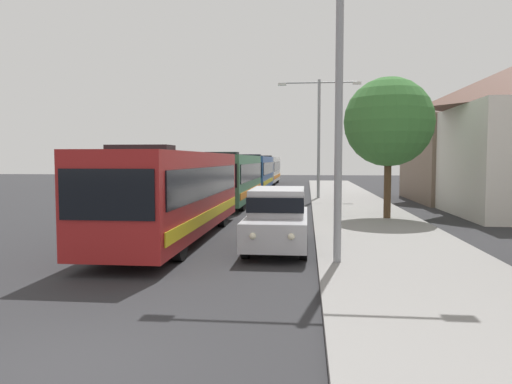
{
  "coord_description": "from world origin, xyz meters",
  "views": [
    {
      "loc": [
        3.3,
        -5.89,
        2.82
      ],
      "look_at": [
        1.29,
        13.11,
        1.51
      ],
      "focal_mm": 33.76,
      "sensor_mm": 36.0,
      "label": 1
    }
  ],
  "objects_px": {
    "bus_middle": "(254,172)",
    "roadside_tree": "(389,122)",
    "streetlamp_mid": "(319,126)",
    "white_suv": "(278,216)",
    "bus_lead": "(175,191)",
    "bus_second_in_line": "(232,178)",
    "streetlamp_near": "(339,75)",
    "bus_fourth_in_line": "(266,169)"
  },
  "relations": [
    {
      "from": "white_suv",
      "to": "bus_lead",
      "type": "bearing_deg",
      "value": 158.59
    },
    {
      "from": "bus_lead",
      "to": "streetlamp_mid",
      "type": "xyz_separation_m",
      "value": [
        5.4,
        17.09,
        3.41
      ]
    },
    {
      "from": "bus_middle",
      "to": "bus_fourth_in_line",
      "type": "xyz_separation_m",
      "value": [
        0.0,
        12.46,
        0.0
      ]
    },
    {
      "from": "bus_lead",
      "to": "white_suv",
      "type": "bearing_deg",
      "value": -21.41
    },
    {
      "from": "bus_lead",
      "to": "bus_second_in_line",
      "type": "relative_size",
      "value": 1.03
    },
    {
      "from": "streetlamp_mid",
      "to": "bus_second_in_line",
      "type": "bearing_deg",
      "value": -141.44
    },
    {
      "from": "bus_lead",
      "to": "streetlamp_mid",
      "type": "height_order",
      "value": "streetlamp_mid"
    },
    {
      "from": "white_suv",
      "to": "streetlamp_mid",
      "type": "distance_m",
      "value": 19.06
    },
    {
      "from": "bus_middle",
      "to": "bus_fourth_in_line",
      "type": "bearing_deg",
      "value": 90.0
    },
    {
      "from": "bus_middle",
      "to": "streetlamp_near",
      "type": "xyz_separation_m",
      "value": [
        5.4,
        -29.44,
        3.26
      ]
    },
    {
      "from": "bus_second_in_line",
      "to": "bus_fourth_in_line",
      "type": "bearing_deg",
      "value": 90.0
    },
    {
      "from": "bus_second_in_line",
      "to": "streetlamp_near",
      "type": "bearing_deg",
      "value": -72.09
    },
    {
      "from": "bus_fourth_in_line",
      "to": "white_suv",
      "type": "xyz_separation_m",
      "value": [
        3.7,
        -39.44,
        -0.66
      ]
    },
    {
      "from": "white_suv",
      "to": "bus_middle",
      "type": "bearing_deg",
      "value": 97.81
    },
    {
      "from": "roadside_tree",
      "to": "bus_middle",
      "type": "bearing_deg",
      "value": 112.73
    },
    {
      "from": "bus_lead",
      "to": "bus_fourth_in_line",
      "type": "distance_m",
      "value": 37.99
    },
    {
      "from": "bus_lead",
      "to": "white_suv",
      "type": "distance_m",
      "value": 4.03
    },
    {
      "from": "bus_middle",
      "to": "bus_lead",
      "type": "bearing_deg",
      "value": -90.0
    },
    {
      "from": "bus_fourth_in_line",
      "to": "streetlamp_mid",
      "type": "height_order",
      "value": "streetlamp_mid"
    },
    {
      "from": "bus_middle",
      "to": "streetlamp_near",
      "type": "relative_size",
      "value": 1.39
    },
    {
      "from": "white_suv",
      "to": "streetlamp_near",
      "type": "bearing_deg",
      "value": -55.39
    },
    {
      "from": "bus_middle",
      "to": "bus_fourth_in_line",
      "type": "relative_size",
      "value": 0.93
    },
    {
      "from": "bus_fourth_in_line",
      "to": "roadside_tree",
      "type": "xyz_separation_m",
      "value": [
        8.24,
        -32.14,
        2.79
      ]
    },
    {
      "from": "bus_lead",
      "to": "streetlamp_near",
      "type": "xyz_separation_m",
      "value": [
        5.4,
        -3.91,
        3.26
      ]
    },
    {
      "from": "streetlamp_near",
      "to": "streetlamp_mid",
      "type": "distance_m",
      "value": 21.01
    },
    {
      "from": "streetlamp_near",
      "to": "roadside_tree",
      "type": "bearing_deg",
      "value": 73.75
    },
    {
      "from": "streetlamp_near",
      "to": "roadside_tree",
      "type": "xyz_separation_m",
      "value": [
        2.85,
        9.76,
        -0.47
      ]
    },
    {
      "from": "bus_middle",
      "to": "bus_second_in_line",
      "type": "bearing_deg",
      "value": -90.0
    },
    {
      "from": "bus_lead",
      "to": "streetlamp_mid",
      "type": "relative_size",
      "value": 1.44
    },
    {
      "from": "bus_second_in_line",
      "to": "bus_fourth_in_line",
      "type": "distance_m",
      "value": 25.2
    },
    {
      "from": "bus_middle",
      "to": "white_suv",
      "type": "relative_size",
      "value": 2.16
    },
    {
      "from": "streetlamp_near",
      "to": "streetlamp_mid",
      "type": "height_order",
      "value": "streetlamp_mid"
    },
    {
      "from": "bus_lead",
      "to": "bus_second_in_line",
      "type": "xyz_separation_m",
      "value": [
        -0.0,
        12.79,
        -0.0
      ]
    },
    {
      "from": "bus_middle",
      "to": "roadside_tree",
      "type": "xyz_separation_m",
      "value": [
        8.24,
        -19.68,
        2.79
      ]
    },
    {
      "from": "bus_lead",
      "to": "bus_second_in_line",
      "type": "distance_m",
      "value": 12.79
    },
    {
      "from": "bus_lead",
      "to": "bus_middle",
      "type": "distance_m",
      "value": 25.53
    },
    {
      "from": "bus_second_in_line",
      "to": "roadside_tree",
      "type": "relative_size",
      "value": 1.78
    },
    {
      "from": "streetlamp_mid",
      "to": "roadside_tree",
      "type": "xyz_separation_m",
      "value": [
        2.85,
        -11.24,
        -0.62
      ]
    },
    {
      "from": "streetlamp_near",
      "to": "streetlamp_mid",
      "type": "relative_size",
      "value": 0.96
    },
    {
      "from": "streetlamp_near",
      "to": "white_suv",
      "type": "bearing_deg",
      "value": 124.61
    },
    {
      "from": "streetlamp_mid",
      "to": "bus_fourth_in_line",
      "type": "bearing_deg",
      "value": 104.49
    },
    {
      "from": "white_suv",
      "to": "roadside_tree",
      "type": "distance_m",
      "value": 9.27
    }
  ]
}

